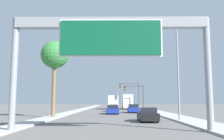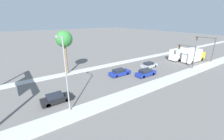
{
  "view_description": "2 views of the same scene",
  "coord_description": "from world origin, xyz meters",
  "px_view_note": "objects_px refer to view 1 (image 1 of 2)",
  "views": [
    {
      "loc": [
        0.23,
        1.59,
        2.01
      ],
      "look_at": [
        0.0,
        27.58,
        5.24
      ],
      "focal_mm": 40.0,
      "sensor_mm": 36.0,
      "label": 1
    },
    {
      "loc": [
        23.87,
        22.12,
        11.67
      ],
      "look_at": [
        0.9,
        38.23,
        1.96
      ],
      "focal_mm": 24.0,
      "sensor_mm": 36.0,
      "label": 2
    }
  ],
  "objects_px": {
    "car_mid_left": "(113,110)",
    "street_lamp_right": "(175,65)",
    "traffic_light_mid_block": "(132,91)",
    "car_mid_right": "(147,115)",
    "car_far_center": "(133,109)",
    "car_mid_center": "(113,108)",
    "truck_box_primary": "(127,102)",
    "truck_box_secondary": "(113,102)",
    "traffic_light_near_intersection": "(136,93)",
    "palm_tree_background": "(55,56)",
    "sign_gantry": "(111,40)"
  },
  "relations": [
    {
      "from": "sign_gantry",
      "to": "street_lamp_right",
      "type": "xyz_separation_m",
      "value": [
        6.57,
        9.38,
        -0.37
      ]
    },
    {
      "from": "car_mid_left",
      "to": "street_lamp_right",
      "type": "xyz_separation_m",
      "value": [
        6.57,
        -13.57,
        5.04
      ]
    },
    {
      "from": "car_far_center",
      "to": "street_lamp_right",
      "type": "xyz_separation_m",
      "value": [
        3.07,
        -17.89,
        5.01
      ]
    },
    {
      "from": "car_mid_right",
      "to": "traffic_light_near_intersection",
      "type": "xyz_separation_m",
      "value": [
        1.72,
        31.53,
        3.18
      ]
    },
    {
      "from": "car_mid_center",
      "to": "car_far_center",
      "type": "bearing_deg",
      "value": -54.88
    },
    {
      "from": "traffic_light_near_intersection",
      "to": "street_lamp_right",
      "type": "distance_m",
      "value": 30.8
    },
    {
      "from": "traffic_light_mid_block",
      "to": "car_mid_right",
      "type": "bearing_deg",
      "value": -92.16
    },
    {
      "from": "car_far_center",
      "to": "traffic_light_mid_block",
      "type": "xyz_separation_m",
      "value": [
        1.56,
        22.83,
        3.99
      ]
    },
    {
      "from": "car_mid_right",
      "to": "street_lamp_right",
      "type": "relative_size",
      "value": 0.44
    },
    {
      "from": "sign_gantry",
      "to": "street_lamp_right",
      "type": "distance_m",
      "value": 11.46
    },
    {
      "from": "car_mid_center",
      "to": "palm_tree_background",
      "type": "bearing_deg",
      "value": -111.32
    },
    {
      "from": "car_far_center",
      "to": "truck_box_primary",
      "type": "relative_size",
      "value": 0.57
    },
    {
      "from": "car_mid_right",
      "to": "car_mid_center",
      "type": "relative_size",
      "value": 0.96
    },
    {
      "from": "truck_box_secondary",
      "to": "palm_tree_background",
      "type": "relative_size",
      "value": 0.93
    },
    {
      "from": "sign_gantry",
      "to": "car_mid_left",
      "type": "relative_size",
      "value": 2.79
    },
    {
      "from": "car_far_center",
      "to": "truck_box_secondary",
      "type": "bearing_deg",
      "value": 100.71
    },
    {
      "from": "palm_tree_background",
      "to": "car_far_center",
      "type": "bearing_deg",
      "value": 51.35
    },
    {
      "from": "car_far_center",
      "to": "traffic_light_near_intersection",
      "type": "height_order",
      "value": "traffic_light_near_intersection"
    },
    {
      "from": "car_mid_left",
      "to": "car_far_center",
      "type": "bearing_deg",
      "value": 50.94
    },
    {
      "from": "car_far_center",
      "to": "traffic_light_near_intersection",
      "type": "distance_m",
      "value": 13.32
    },
    {
      "from": "car_far_center",
      "to": "truck_box_primary",
      "type": "bearing_deg",
      "value": 90.0
    },
    {
      "from": "car_far_center",
      "to": "traffic_light_mid_block",
      "type": "bearing_deg",
      "value": 86.08
    },
    {
      "from": "truck_box_primary",
      "to": "car_far_center",
      "type": "bearing_deg",
      "value": -90.0
    },
    {
      "from": "car_mid_right",
      "to": "palm_tree_background",
      "type": "height_order",
      "value": "palm_tree_background"
    },
    {
      "from": "car_mid_center",
      "to": "traffic_light_mid_block",
      "type": "xyz_separation_m",
      "value": [
        5.06,
        17.86,
        4.04
      ]
    },
    {
      "from": "palm_tree_background",
      "to": "street_lamp_right",
      "type": "height_order",
      "value": "street_lamp_right"
    },
    {
      "from": "car_far_center",
      "to": "truck_box_secondary",
      "type": "relative_size",
      "value": 0.54
    },
    {
      "from": "truck_box_primary",
      "to": "truck_box_secondary",
      "type": "xyz_separation_m",
      "value": [
        -3.5,
        -0.59,
        -0.11
      ]
    },
    {
      "from": "sign_gantry",
      "to": "car_mid_left",
      "type": "xyz_separation_m",
      "value": [
        0.0,
        22.96,
        -5.42
      ]
    },
    {
      "from": "car_mid_center",
      "to": "street_lamp_right",
      "type": "relative_size",
      "value": 0.46
    },
    {
      "from": "car_mid_left",
      "to": "palm_tree_background",
      "type": "bearing_deg",
      "value": -128.45
    },
    {
      "from": "traffic_light_near_intersection",
      "to": "palm_tree_background",
      "type": "relative_size",
      "value": 0.6
    },
    {
      "from": "traffic_light_mid_block",
      "to": "street_lamp_right",
      "type": "distance_m",
      "value": 40.76
    },
    {
      "from": "car_mid_right",
      "to": "traffic_light_near_intersection",
      "type": "height_order",
      "value": "traffic_light_near_intersection"
    },
    {
      "from": "truck_box_primary",
      "to": "truck_box_secondary",
      "type": "distance_m",
      "value": 3.55
    },
    {
      "from": "street_lamp_right",
      "to": "sign_gantry",
      "type": "bearing_deg",
      "value": -124.98
    },
    {
      "from": "car_mid_left",
      "to": "truck_box_primary",
      "type": "xyz_separation_m",
      "value": [
        3.5,
        23.41,
        1.12
      ]
    },
    {
      "from": "car_mid_right",
      "to": "truck_box_primary",
      "type": "relative_size",
      "value": 0.52
    },
    {
      "from": "car_mid_center",
      "to": "car_mid_left",
      "type": "distance_m",
      "value": 9.29
    },
    {
      "from": "sign_gantry",
      "to": "truck_box_primary",
      "type": "height_order",
      "value": "sign_gantry"
    },
    {
      "from": "car_mid_left",
      "to": "street_lamp_right",
      "type": "bearing_deg",
      "value": -64.19
    },
    {
      "from": "car_mid_right",
      "to": "traffic_light_mid_block",
      "type": "distance_m",
      "value": 41.76
    },
    {
      "from": "truck_box_secondary",
      "to": "car_mid_right",
      "type": "bearing_deg",
      "value": -84.63
    },
    {
      "from": "sign_gantry",
      "to": "car_far_center",
      "type": "xyz_separation_m",
      "value": [
        3.5,
        27.27,
        -5.39
      ]
    },
    {
      "from": "car_far_center",
      "to": "traffic_light_near_intersection",
      "type": "xyz_separation_m",
      "value": [
        1.72,
        12.83,
        3.14
      ]
    },
    {
      "from": "car_far_center",
      "to": "street_lamp_right",
      "type": "relative_size",
      "value": 0.48
    },
    {
      "from": "traffic_light_near_intersection",
      "to": "street_lamp_right",
      "type": "xyz_separation_m",
      "value": [
        1.34,
        -30.72,
        1.87
      ]
    },
    {
      "from": "truck_box_primary",
      "to": "traffic_light_near_intersection",
      "type": "xyz_separation_m",
      "value": [
        1.72,
        -6.26,
        2.05
      ]
    },
    {
      "from": "sign_gantry",
      "to": "car_mid_center",
      "type": "bearing_deg",
      "value": 90.0
    },
    {
      "from": "car_mid_left",
      "to": "truck_box_secondary",
      "type": "relative_size",
      "value": 0.55
    }
  ]
}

